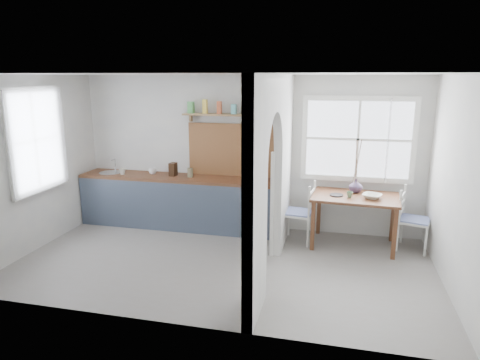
% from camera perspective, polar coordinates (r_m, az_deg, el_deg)
% --- Properties ---
extents(floor, '(5.80, 3.20, 0.01)m').
position_cam_1_polar(floor, '(6.17, -2.31, -10.97)').
color(floor, gray).
rests_on(floor, ground).
extents(ceiling, '(5.80, 3.20, 0.01)m').
position_cam_1_polar(ceiling, '(5.61, -2.57, 13.94)').
color(ceiling, '#B9B9B9').
rests_on(ceiling, walls).
extents(walls, '(5.81, 3.21, 2.60)m').
position_cam_1_polar(walls, '(5.75, -2.43, 0.89)').
color(walls, '#B9B9B9').
rests_on(walls, floor).
extents(partition, '(0.12, 3.20, 2.60)m').
position_cam_1_polar(partition, '(5.63, 4.59, 2.15)').
color(partition, '#B9B9B9').
rests_on(partition, floor).
extents(kitchen_window, '(0.10, 1.16, 1.50)m').
position_cam_1_polar(kitchen_window, '(7.02, -25.72, 4.78)').
color(kitchen_window, white).
rests_on(kitchen_window, walls).
extents(nook_window, '(1.76, 0.10, 1.30)m').
position_cam_1_polar(nook_window, '(7.03, 15.45, 5.23)').
color(nook_window, white).
rests_on(nook_window, walls).
extents(counter, '(3.50, 0.60, 0.90)m').
position_cam_1_polar(counter, '(7.54, -7.93, -2.78)').
color(counter, brown).
rests_on(counter, floor).
extents(sink, '(0.40, 0.40, 0.02)m').
position_cam_1_polar(sink, '(7.96, -16.87, 0.87)').
color(sink, '#BCBEC1').
rests_on(sink, counter).
extents(backsplash, '(1.65, 0.03, 0.90)m').
position_cam_1_polar(backsplash, '(7.29, -0.64, 4.01)').
color(backsplash, brown).
rests_on(backsplash, walls).
extents(shelf, '(1.75, 0.20, 0.21)m').
position_cam_1_polar(shelf, '(7.13, -0.82, 9.08)').
color(shelf, olive).
rests_on(shelf, walls).
extents(pendant_lamp, '(0.26, 0.26, 0.16)m').
position_cam_1_polar(pendant_lamp, '(6.73, 1.43, 7.76)').
color(pendant_lamp, beige).
rests_on(pendant_lamp, ceiling).
extents(utensil_rail, '(0.02, 0.50, 0.02)m').
position_cam_1_polar(utensil_rail, '(6.46, 4.95, 3.62)').
color(utensil_rail, '#BCBEC1').
rests_on(utensil_rail, partition).
extents(dining_table, '(1.34, 0.94, 0.80)m').
position_cam_1_polar(dining_table, '(6.86, 14.94, -5.27)').
color(dining_table, brown).
rests_on(dining_table, floor).
extents(chair_left, '(0.50, 0.50, 0.97)m').
position_cam_1_polar(chair_left, '(6.83, 7.80, -4.25)').
color(chair_left, silver).
rests_on(chair_left, floor).
extents(chair_right, '(0.54, 0.54, 0.95)m').
position_cam_1_polar(chair_right, '(6.97, 22.27, -4.89)').
color(chair_right, silver).
rests_on(chair_right, floor).
extents(kettle, '(0.24, 0.22, 0.23)m').
position_cam_1_polar(kettle, '(7.01, 1.55, 0.85)').
color(kettle, white).
rests_on(kettle, counter).
extents(mug_a, '(0.13, 0.13, 0.11)m').
position_cam_1_polar(mug_a, '(7.75, -15.40, 1.10)').
color(mug_a, beige).
rests_on(mug_a, counter).
extents(mug_b, '(0.14, 0.14, 0.11)m').
position_cam_1_polar(mug_b, '(7.65, -11.57, 1.17)').
color(mug_b, silver).
rests_on(mug_b, counter).
extents(knife_block, '(0.12, 0.15, 0.23)m').
position_cam_1_polar(knife_block, '(7.45, -8.91, 1.42)').
color(knife_block, '#402614').
rests_on(knife_block, counter).
extents(jar, '(0.10, 0.10, 0.15)m').
position_cam_1_polar(jar, '(7.32, -6.66, 0.97)').
color(jar, '#736A4D').
rests_on(jar, counter).
extents(towel_magenta, '(0.02, 0.03, 0.51)m').
position_cam_1_polar(towel_magenta, '(6.85, 4.61, -5.96)').
color(towel_magenta, '#CA1F63').
rests_on(towel_magenta, counter).
extents(towel_orange, '(0.02, 0.03, 0.50)m').
position_cam_1_polar(towel_orange, '(6.82, 4.54, -6.29)').
color(towel_orange, orange).
rests_on(towel_orange, counter).
extents(bowl, '(0.35, 0.35, 0.07)m').
position_cam_1_polar(bowl, '(6.66, 17.21, -2.08)').
color(bowl, silver).
rests_on(bowl, dining_table).
extents(table_cup, '(0.11, 0.11, 0.09)m').
position_cam_1_polar(table_cup, '(6.62, 14.41, -1.90)').
color(table_cup, '#597D58').
rests_on(table_cup, dining_table).
extents(plate, '(0.25, 0.25, 0.02)m').
position_cam_1_polar(plate, '(6.68, 12.74, -1.96)').
color(plate, black).
rests_on(plate, dining_table).
extents(vase, '(0.23, 0.23, 0.22)m').
position_cam_1_polar(vase, '(6.91, 15.18, -0.73)').
color(vase, '#40304D').
rests_on(vase, dining_table).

